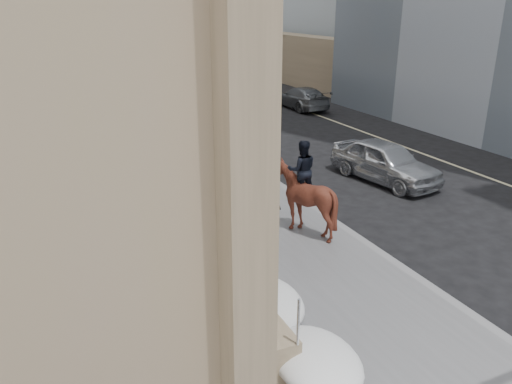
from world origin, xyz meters
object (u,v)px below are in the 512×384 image
(mounted_horse_right, at_px, (303,195))
(car_grey, at_px, (301,98))
(car_silver, at_px, (385,161))
(mounted_horse_left, at_px, (205,223))
(pedestrian, at_px, (266,210))

(mounted_horse_right, xyz_separation_m, car_grey, (9.25, 16.57, -0.55))
(car_silver, height_order, car_grey, car_silver)
(car_silver, bearing_deg, car_grey, 64.15)
(mounted_horse_left, xyz_separation_m, pedestrian, (2.00, 0.57, -0.21))
(mounted_horse_left, relative_size, car_silver, 0.57)
(mounted_horse_left, xyz_separation_m, car_grey, (12.35, 17.01, -0.42))
(mounted_horse_right, height_order, car_grey, mounted_horse_right)
(pedestrian, bearing_deg, mounted_horse_right, -4.69)
(mounted_horse_left, height_order, mounted_horse_right, mounted_horse_right)
(mounted_horse_left, relative_size, mounted_horse_right, 0.96)
(car_silver, bearing_deg, mounted_horse_right, -160.44)
(mounted_horse_right, height_order, pedestrian, mounted_horse_right)
(mounted_horse_left, bearing_deg, car_silver, -162.19)
(mounted_horse_right, xyz_separation_m, pedestrian, (-1.11, 0.13, -0.34))
(car_silver, bearing_deg, pedestrian, -165.87)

